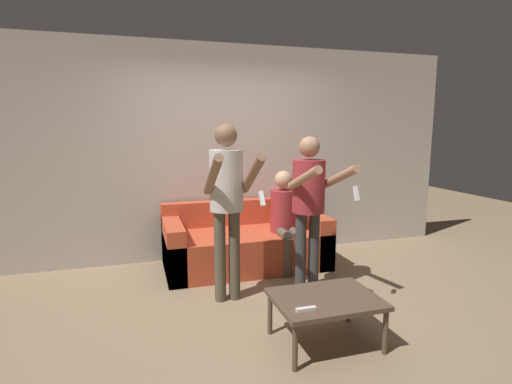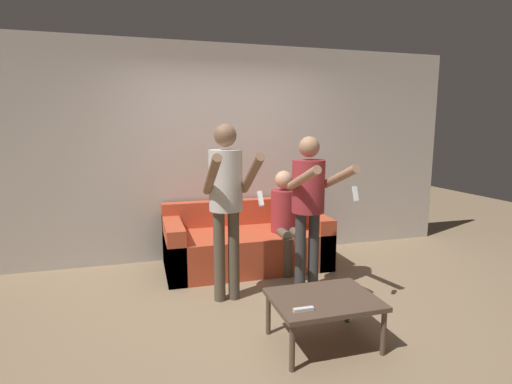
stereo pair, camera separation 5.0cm
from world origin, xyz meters
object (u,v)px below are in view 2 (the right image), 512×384
(person_standing_left, at_px, (226,193))
(coffee_table, at_px, (324,302))
(couch, at_px, (245,244))
(remote_on_table, at_px, (304,309))
(person_standing_right, at_px, (309,196))
(person_seated, at_px, (285,216))

(person_standing_left, relative_size, coffee_table, 2.13)
(couch, distance_m, remote_on_table, 2.08)
(person_standing_right, height_order, coffee_table, person_standing_right)
(coffee_table, bearing_deg, person_seated, 79.62)
(person_seated, bearing_deg, couch, 151.89)
(person_seated, bearing_deg, coffee_table, -100.38)
(remote_on_table, bearing_deg, person_standing_left, 104.62)
(couch, bearing_deg, person_standing_left, -114.84)
(person_standing_right, xyz_separation_m, person_seated, (0.01, 0.69, -0.35))
(person_seated, height_order, coffee_table, person_seated)
(couch, distance_m, person_seated, 0.61)
(remote_on_table, bearing_deg, coffee_table, 35.35)
(person_standing_left, relative_size, remote_on_table, 11.34)
(person_standing_right, distance_m, coffee_table, 1.22)
(person_standing_left, distance_m, person_seated, 1.17)
(person_seated, distance_m, remote_on_table, 1.94)
(person_standing_left, height_order, coffee_table, person_standing_left)
(couch, xyz_separation_m, person_standing_right, (0.42, -0.91, 0.72))
(couch, relative_size, coffee_table, 2.39)
(person_standing_right, height_order, remote_on_table, person_standing_right)
(person_standing_left, xyz_separation_m, remote_on_table, (0.30, -1.16, -0.67))
(person_standing_right, xyz_separation_m, coffee_table, (-0.30, -0.99, -0.65))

